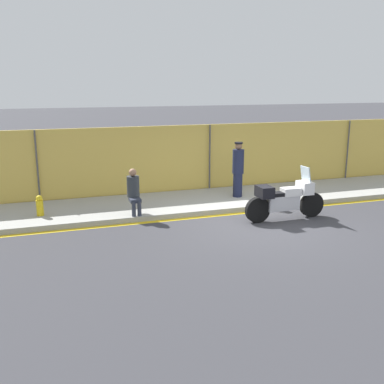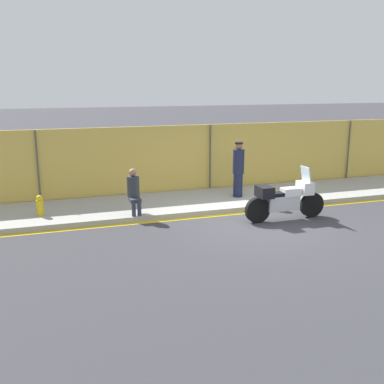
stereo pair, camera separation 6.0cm
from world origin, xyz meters
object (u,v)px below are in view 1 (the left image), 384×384
Objects in this scene: motorcycle at (285,199)px; officer_standing at (238,169)px; fire_hydrant at (40,206)px; person_seated_on_curb at (134,189)px.

officer_standing is (-0.41, 2.22, 0.46)m from motorcycle.
motorcycle is at bearing -17.30° from fire_hydrant.
officer_standing reaches higher than motorcycle.
motorcycle is at bearing -20.47° from person_seated_on_curb.
officer_standing is at bearing 12.65° from person_seated_on_curb.
officer_standing is at bearing 99.88° from motorcycle.
officer_standing reaches higher than fire_hydrant.
fire_hydrant is (-5.94, -0.24, -0.61)m from officer_standing.
fire_hydrant is at bearing 167.87° from person_seated_on_curb.
person_seated_on_curb is at bearing -12.13° from fire_hydrant.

